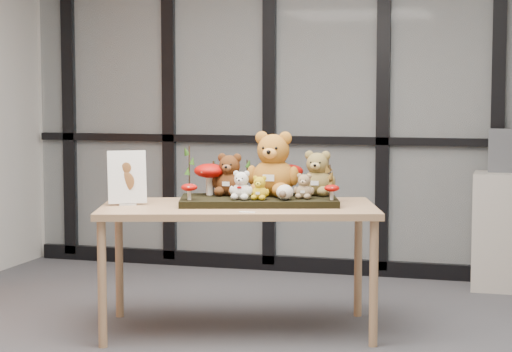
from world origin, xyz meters
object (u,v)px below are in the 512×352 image
(mushroom_front_right, at_px, (332,192))
(mushroom_back_right, at_px, (288,178))
(diorama_tray, at_px, (259,201))
(bear_brown_medium, at_px, (230,172))
(bear_white_bow, at_px, (241,184))
(bear_tan_back, at_px, (317,171))
(bear_beige_small, at_px, (304,185))
(bear_pooh_yellow, at_px, (273,160))
(sign_holder, at_px, (127,179))
(mushroom_front_left, at_px, (189,191))
(mushroom_back_left, at_px, (210,178))
(bear_small_yellow, at_px, (260,187))
(plush_cream_hedgehog, at_px, (285,191))
(display_table, at_px, (238,216))

(mushroom_front_right, bearing_deg, mushroom_back_right, 146.16)
(diorama_tray, xyz_separation_m, mushroom_back_right, (0.13, 0.20, 0.12))
(bear_brown_medium, relative_size, bear_white_bow, 1.51)
(bear_tan_back, distance_m, bear_beige_small, 0.21)
(diorama_tray, distance_m, bear_pooh_yellow, 0.27)
(bear_brown_medium, relative_size, sign_holder, 0.87)
(bear_brown_medium, xyz_separation_m, mushroom_front_left, (-0.16, -0.29, -0.09))
(mushroom_back_left, distance_m, mushroom_front_right, 0.77)
(mushroom_back_right, height_order, sign_holder, sign_holder)
(mushroom_back_right, distance_m, sign_holder, 0.98)
(diorama_tray, xyz_separation_m, bear_tan_back, (0.32, 0.20, 0.17))
(bear_brown_medium, relative_size, bear_tan_back, 0.94)
(bear_small_yellow, xyz_separation_m, mushroom_front_left, (-0.39, -0.13, -0.02))
(bear_tan_back, relative_size, mushroom_front_right, 3.03)
(diorama_tray, height_order, bear_white_bow, bear_white_bow)
(bear_white_bow, distance_m, mushroom_back_right, 0.39)
(mushroom_back_right, bearing_deg, sign_holder, -151.95)
(bear_small_yellow, height_order, bear_white_bow, bear_white_bow)
(bear_small_yellow, xyz_separation_m, mushroom_back_right, (0.09, 0.32, 0.02))
(bear_pooh_yellow, height_order, mushroom_back_right, bear_pooh_yellow)
(bear_beige_small, bearing_deg, plush_cream_hedgehog, -151.46)
(mushroom_front_right, bearing_deg, display_table, -171.78)
(plush_cream_hedgehog, height_order, mushroom_front_left, mushroom_front_left)
(bear_brown_medium, relative_size, plush_cream_hedgehog, 2.83)
(display_table, height_order, mushroom_back_left, mushroom_back_left)
(display_table, distance_m, mushroom_back_right, 0.43)
(bear_brown_medium, distance_m, bear_white_bow, 0.23)
(bear_small_yellow, bearing_deg, mushroom_front_left, -178.98)
(mushroom_back_right, xyz_separation_m, mushroom_front_left, (-0.48, -0.44, -0.05))
(display_table, relative_size, bear_brown_medium, 6.31)
(diorama_tray, height_order, bear_small_yellow, bear_small_yellow)
(display_table, bearing_deg, mushroom_back_right, 34.82)
(diorama_tray, relative_size, bear_beige_small, 5.64)
(bear_pooh_yellow, distance_m, mushroom_back_left, 0.41)
(bear_brown_medium, height_order, plush_cream_hedgehog, bear_brown_medium)
(mushroom_front_right, bearing_deg, mushroom_back_left, 176.77)
(mushroom_back_left, xyz_separation_m, mushroom_back_right, (0.45, 0.17, -0.00))
(mushroom_front_left, bearing_deg, bear_brown_medium, 61.82)
(bear_pooh_yellow, height_order, mushroom_back_left, bear_pooh_yellow)
(sign_holder, bearing_deg, bear_tan_back, -6.54)
(plush_cream_hedgehog, distance_m, mushroom_back_left, 0.52)
(bear_white_bow, bearing_deg, plush_cream_hedgehog, -5.90)
(diorama_tray, distance_m, bear_small_yellow, 0.16)
(bear_brown_medium, height_order, bear_small_yellow, bear_brown_medium)
(display_table, height_order, bear_white_bow, bear_white_bow)
(mushroom_front_left, bearing_deg, display_table, 30.99)
(plush_cream_hedgehog, relative_size, mushroom_front_left, 0.94)
(bear_small_yellow, distance_m, bear_beige_small, 0.27)
(diorama_tray, relative_size, sign_holder, 2.88)
(mushroom_back_left, bearing_deg, bear_beige_small, -2.35)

